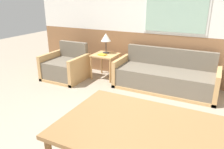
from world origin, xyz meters
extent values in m
cube|color=#8E603D|center=(0.00, 2.63, 0.52)|extent=(7.20, 0.06, 1.05)
cube|color=white|center=(-0.11, 2.59, 1.70)|extent=(1.31, 0.01, 1.25)
cube|color=#99BCA8|center=(-0.11, 2.58, 1.70)|extent=(1.23, 0.02, 1.17)
cube|color=tan|center=(-0.11, 2.09, 0.03)|extent=(2.02, 0.79, 0.06)
cube|color=#6B6051|center=(-0.11, 2.07, 0.24)|extent=(1.86, 0.71, 0.36)
cube|color=#6B6051|center=(-0.11, 2.44, 0.61)|extent=(1.86, 0.10, 0.38)
cube|color=tan|center=(-1.08, 2.09, 0.28)|extent=(0.08, 0.79, 0.56)
cube|color=tan|center=(0.86, 2.09, 0.28)|extent=(0.08, 0.79, 0.56)
cube|color=tan|center=(-2.32, 1.70, 0.03)|extent=(0.91, 0.81, 0.06)
cube|color=#6B6051|center=(-2.32, 1.68, 0.25)|extent=(0.75, 0.73, 0.38)
cube|color=#6B6051|center=(-2.32, 2.06, 0.62)|extent=(0.75, 0.10, 0.38)
cube|color=tan|center=(-2.73, 1.70, 0.29)|extent=(0.08, 0.81, 0.58)
cube|color=tan|center=(-1.90, 1.70, 0.29)|extent=(0.08, 0.81, 0.58)
cube|color=tan|center=(-1.52, 2.18, 0.56)|extent=(0.55, 0.55, 0.03)
cylinder|color=tan|center=(-1.76, 1.94, 0.27)|extent=(0.04, 0.04, 0.54)
cylinder|color=tan|center=(-1.27, 1.94, 0.27)|extent=(0.04, 0.04, 0.54)
cylinder|color=tan|center=(-1.76, 2.43, 0.27)|extent=(0.04, 0.04, 0.54)
cylinder|color=tan|center=(-1.27, 2.43, 0.27)|extent=(0.04, 0.04, 0.54)
cylinder|color=#262628|center=(-1.55, 2.28, 0.58)|extent=(0.16, 0.16, 0.02)
cylinder|color=#262628|center=(-1.55, 2.28, 0.72)|extent=(0.02, 0.02, 0.26)
cone|color=silver|center=(-1.55, 2.28, 0.95)|extent=(0.23, 0.23, 0.18)
cube|color=gold|center=(-1.54, 2.08, 0.58)|extent=(0.19, 0.17, 0.02)
cube|color=olive|center=(0.38, -0.46, 0.71)|extent=(1.71, 1.06, 0.04)
cylinder|color=olive|center=(-0.41, 0.01, 0.34)|extent=(0.06, 0.06, 0.69)
camera|label=1|loc=(0.79, -2.08, 1.83)|focal=35.00mm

